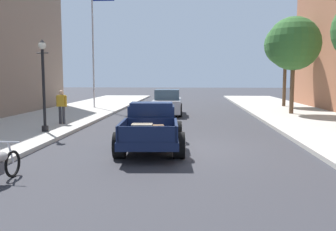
# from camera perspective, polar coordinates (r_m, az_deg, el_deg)

# --- Properties ---
(ground_plane) EXTENTS (140.00, 140.00, 0.00)m
(ground_plane) POSITION_cam_1_polar(r_m,az_deg,el_deg) (12.63, 0.72, -5.11)
(ground_plane) COLOR #333338
(hotrod_truck_navy) EXTENTS (2.39, 5.02, 1.58)m
(hotrod_truck_navy) POSITION_cam_1_polar(r_m,az_deg,el_deg) (12.51, -2.61, -1.72)
(hotrod_truck_navy) COLOR #0F1938
(hotrod_truck_navy) RESTS_ON ground
(car_background_silver) EXTENTS (1.95, 4.34, 1.65)m
(car_background_silver) POSITION_cam_1_polar(r_m,az_deg,el_deg) (23.35, -0.09, 1.97)
(car_background_silver) COLOR #B7B7BC
(car_background_silver) RESTS_ON ground
(pedestrian_sidewalk_left) EXTENTS (0.53, 0.22, 1.65)m
(pedestrian_sidewalk_left) POSITION_cam_1_polar(r_m,az_deg,el_deg) (18.52, -16.41, 1.62)
(pedestrian_sidewalk_left) COLOR #333338
(pedestrian_sidewalk_left) RESTS_ON sidewalk_left
(street_lamp_near) EXTENTS (0.50, 0.32, 3.85)m
(street_lamp_near) POSITION_cam_1_polar(r_m,az_deg,el_deg) (16.07, -19.04, 5.53)
(street_lamp_near) COLOR black
(street_lamp_near) RESTS_ON sidewalk_left
(flagpole) EXTENTS (1.74, 0.16, 9.16)m
(flagpole) POSITION_cam_1_polar(r_m,az_deg,el_deg) (28.05, -11.31, 12.79)
(flagpole) COLOR #B2B2B7
(flagpole) RESTS_ON sidewalk_left
(street_tree_second) EXTENTS (3.31, 3.31, 6.01)m
(street_tree_second) POSITION_cam_1_polar(r_m,az_deg,el_deg) (24.13, 19.18, 10.63)
(street_tree_second) COLOR brown
(street_tree_second) RESTS_ON sidewalk_right
(street_tree_third) EXTENTS (3.30, 3.30, 6.43)m
(street_tree_third) POSITION_cam_1_polar(r_m,az_deg,el_deg) (30.00, 18.06, 10.51)
(street_tree_third) COLOR brown
(street_tree_third) RESTS_ON sidewalk_right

